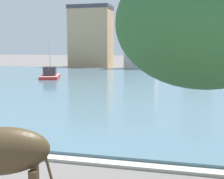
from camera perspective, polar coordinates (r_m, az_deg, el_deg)
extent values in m
cube|color=#476675|center=(34.19, 6.83, 1.02)|extent=(87.34, 46.45, 0.24)
cube|color=#ADA89E|center=(11.75, -7.00, -13.24)|extent=(87.34, 0.50, 0.12)
ellipsoid|color=#42331E|center=(5.61, -20.69, -10.96)|extent=(1.83, 1.29, 0.85)
cylinder|color=#42331E|center=(5.65, -12.06, -14.30)|extent=(0.24, 0.14, 0.90)
cube|color=red|center=(40.44, -11.71, 2.24)|extent=(3.83, 5.70, 0.57)
ellipsoid|color=red|center=(42.91, -11.36, 2.58)|extent=(2.51, 2.40, 0.54)
cube|color=#C7716E|center=(40.41, -11.73, 2.68)|extent=(3.76, 5.58, 0.06)
cube|color=#333338|center=(39.97, -11.81, 3.48)|extent=(2.09, 2.25, 1.13)
cylinder|color=silver|center=(40.64, -11.79, 6.91)|extent=(0.12, 0.12, 6.00)
cylinder|color=silver|center=(39.82, -11.84, 3.86)|extent=(0.67, 1.76, 0.08)
ellipsoid|color=#336B38|center=(8.50, 17.16, 12.09)|extent=(4.74, 4.74, 3.56)
cylinder|color=#232326|center=(12.37, -16.21, -11.45)|extent=(0.24, 0.24, 0.50)
cube|color=tan|center=(64.65, -4.06, 9.67)|extent=(8.62, 5.47, 12.15)
cube|color=#42424C|center=(65.15, -4.12, 15.37)|extent=(8.79, 5.58, 0.80)
cube|color=beige|center=(60.17, 5.75, 8.77)|extent=(6.07, 6.67, 10.05)
cube|color=brown|center=(60.47, 5.83, 13.91)|extent=(6.19, 6.81, 0.80)
cube|color=beige|center=(60.49, 16.33, 9.65)|extent=(5.29, 5.07, 12.51)
cube|color=#51281E|center=(61.06, 16.59, 15.90)|extent=(5.39, 5.17, 0.80)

